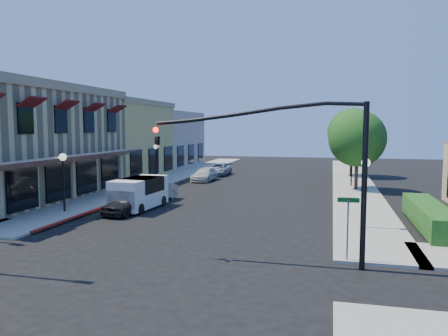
% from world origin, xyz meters
% --- Properties ---
extents(ground, '(120.00, 120.00, 0.00)m').
position_xyz_m(ground, '(0.00, 0.00, 0.00)').
color(ground, black).
rests_on(ground, ground).
extents(sidewalk_left, '(3.50, 50.00, 0.12)m').
position_xyz_m(sidewalk_left, '(-8.75, 27.00, 0.06)').
color(sidewalk_left, gray).
rests_on(sidewalk_left, ground).
extents(sidewalk_right, '(3.50, 50.00, 0.12)m').
position_xyz_m(sidewalk_right, '(8.75, 27.00, 0.06)').
color(sidewalk_right, gray).
rests_on(sidewalk_right, ground).
extents(curb_red_strip, '(0.25, 10.00, 0.06)m').
position_xyz_m(curb_red_strip, '(-6.90, 8.00, 0.00)').
color(curb_red_strip, maroon).
rests_on(curb_red_strip, ground).
extents(corner_brick_building, '(11.77, 18.20, 8.10)m').
position_xyz_m(corner_brick_building, '(-15.45, 11.00, 4.01)').
color(corner_brick_building, tan).
rests_on(corner_brick_building, ground).
extents(yellow_stucco_building, '(10.00, 12.00, 7.60)m').
position_xyz_m(yellow_stucco_building, '(-15.50, 26.00, 3.80)').
color(yellow_stucco_building, tan).
rests_on(yellow_stucco_building, ground).
extents(pink_stucco_building, '(10.00, 12.00, 7.00)m').
position_xyz_m(pink_stucco_building, '(-15.50, 38.00, 3.50)').
color(pink_stucco_building, '#C59E95').
rests_on(pink_stucco_building, ground).
extents(hedge, '(1.40, 8.00, 1.10)m').
position_xyz_m(hedge, '(11.70, 9.00, 0.00)').
color(hedge, '#1A4A15').
rests_on(hedge, ground).
extents(street_tree_a, '(4.56, 4.56, 6.48)m').
position_xyz_m(street_tree_a, '(8.80, 22.00, 4.19)').
color(street_tree_a, '#301D13').
rests_on(street_tree_a, ground).
extents(street_tree_b, '(4.94, 4.94, 7.02)m').
position_xyz_m(street_tree_b, '(8.80, 32.00, 4.54)').
color(street_tree_b, '#301D13').
rests_on(street_tree_b, ground).
extents(signal_mast_arm, '(8.01, 0.39, 6.00)m').
position_xyz_m(signal_mast_arm, '(5.86, 1.50, 4.09)').
color(signal_mast_arm, black).
rests_on(signal_mast_arm, ground).
extents(street_name_sign, '(0.80, 0.06, 2.50)m').
position_xyz_m(street_name_sign, '(7.50, 2.20, 1.70)').
color(street_name_sign, '#595B5E').
rests_on(street_name_sign, ground).
extents(lamppost_left_near, '(0.44, 0.44, 3.57)m').
position_xyz_m(lamppost_left_near, '(-8.50, 8.00, 2.74)').
color(lamppost_left_near, black).
rests_on(lamppost_left_near, ground).
extents(lamppost_left_far, '(0.44, 0.44, 3.57)m').
position_xyz_m(lamppost_left_far, '(-8.50, 22.00, 2.74)').
color(lamppost_left_far, black).
rests_on(lamppost_left_far, ground).
extents(lamppost_right_near, '(0.44, 0.44, 3.57)m').
position_xyz_m(lamppost_right_near, '(8.50, 8.00, 2.74)').
color(lamppost_right_near, black).
rests_on(lamppost_right_near, ground).
extents(lamppost_right_far, '(0.44, 0.44, 3.57)m').
position_xyz_m(lamppost_right_far, '(8.50, 24.00, 2.74)').
color(lamppost_right_far, black).
rests_on(lamppost_right_far, ground).
extents(white_van, '(2.20, 4.52, 1.95)m').
position_xyz_m(white_van, '(-4.74, 10.23, 1.13)').
color(white_van, silver).
rests_on(white_van, ground).
extents(parked_car_a, '(1.99, 3.99, 1.31)m').
position_xyz_m(parked_car_a, '(-4.80, 8.81, 0.65)').
color(parked_car_a, black).
rests_on(parked_car_a, ground).
extents(parked_car_b, '(1.90, 4.19, 1.33)m').
position_xyz_m(parked_car_b, '(-4.80, 13.00, 0.67)').
color(parked_car_b, '#9DA0A2').
rests_on(parked_car_b, ground).
extents(parked_car_c, '(1.99, 4.28, 1.21)m').
position_xyz_m(parked_car_c, '(-4.80, 24.91, 0.61)').
color(parked_car_c, '#BCBDBA').
rests_on(parked_car_c, ground).
extents(parked_car_d, '(2.09, 4.51, 1.25)m').
position_xyz_m(parked_car_d, '(-4.80, 30.04, 0.63)').
color(parked_car_d, '#B0B3B6').
rests_on(parked_car_d, ground).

